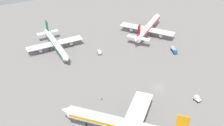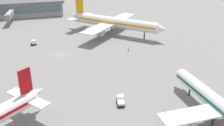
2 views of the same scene
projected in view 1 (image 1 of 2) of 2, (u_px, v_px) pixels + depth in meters
ground at (159, 88)px, 146.61m from camera, size 288.00×288.00×0.00m
airplane_at_gate at (56, 44)px, 174.66m from camera, size 33.27×41.59×12.67m
airplane_taxiing at (127, 125)px, 116.46m from camera, size 44.04×44.18×17.09m
airplane_distant at (148, 28)px, 191.86m from camera, size 36.92×31.92×13.42m
baggage_tug at (197, 99)px, 138.02m from camera, size 2.57×3.41×2.30m
fuel_truck at (174, 50)px, 174.97m from camera, size 3.50×6.58×2.50m
pushback_tractor at (99, 52)px, 173.51m from camera, size 3.08×4.73×1.90m
ground_crew_worker at (102, 98)px, 138.69m from camera, size 0.54×0.54×1.67m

